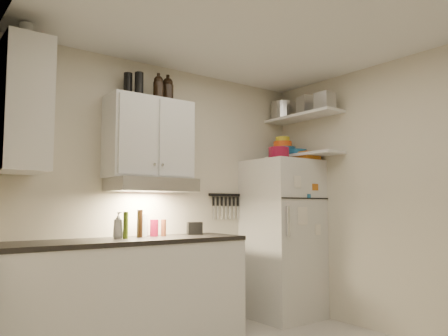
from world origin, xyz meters
TOP-DOWN VIEW (x-y plane):
  - ceiling at (0.00, 0.00)m, footprint 3.20×3.00m
  - back_wall at (0.00, 1.51)m, footprint 3.20×0.02m
  - left_wall at (-1.61, 0.00)m, footprint 0.02×3.00m
  - right_wall at (1.61, 0.00)m, footprint 0.02×3.00m
  - base_cabinet at (-0.55, 1.20)m, footprint 2.10×0.60m
  - countertop at (-0.55, 1.20)m, footprint 2.10×0.62m
  - upper_cabinet at (-0.30, 1.33)m, footprint 0.80×0.33m
  - side_cabinet at (-1.44, 1.20)m, footprint 0.33×0.55m
  - range_hood at (-0.30, 1.27)m, footprint 0.76×0.46m
  - fridge at (1.25, 1.16)m, footprint 0.70×0.68m
  - shelf_hi at (1.45, 1.02)m, footprint 0.30×0.95m
  - shelf_lo at (1.45, 1.02)m, footprint 0.30×0.95m
  - knife_strip at (0.70, 1.49)m, footprint 0.42×0.02m
  - dutch_oven at (1.10, 1.06)m, footprint 0.29×0.29m
  - book_stack at (1.44, 0.99)m, footprint 0.23×0.28m
  - spice_jar at (1.35, 1.14)m, footprint 0.08×0.08m
  - stock_pot at (1.47, 1.35)m, footprint 0.37×0.37m
  - tin_a at (1.46, 0.95)m, footprint 0.24×0.23m
  - tin_b at (1.38, 0.65)m, footprint 0.18×0.18m
  - bowl_teal at (1.42, 1.29)m, footprint 0.26×0.26m
  - bowl_orange at (1.39, 1.29)m, footprint 0.21×0.21m
  - bowl_yellow at (1.39, 1.29)m, footprint 0.16×0.16m
  - plates at (1.40, 1.07)m, footprint 0.22×0.22m
  - growler_a at (-0.24, 1.28)m, footprint 0.12×0.12m
  - growler_b at (-0.08, 1.38)m, footprint 0.14×0.14m
  - thermos_a at (-0.42, 1.32)m, footprint 0.10×0.10m
  - thermos_b at (-0.50, 1.38)m, footprint 0.09×0.09m
  - side_jar at (-1.43, 1.18)m, footprint 0.13×0.13m
  - soap_bottle at (-0.62, 1.25)m, footprint 0.13×0.13m
  - pepper_mill at (-0.16, 1.30)m, footprint 0.06×0.06m
  - oil_bottle at (-0.58, 1.20)m, footprint 0.05×0.05m
  - vinegar_bottle at (-0.41, 1.27)m, footprint 0.07×0.07m
  - clear_bottle at (-0.32, 1.36)m, footprint 0.08×0.08m
  - red_jar at (-0.24, 1.32)m, footprint 0.09×0.09m
  - caddy at (0.20, 1.31)m, footprint 0.17×0.15m

SIDE VIEW (x-z plane):
  - base_cabinet at x=-0.55m, z-range 0.00..0.88m
  - fridge at x=1.25m, z-range 0.00..1.70m
  - countertop at x=-0.55m, z-range 0.88..0.92m
  - caddy at x=0.20m, z-range 0.92..1.04m
  - pepper_mill at x=-0.16m, z-range 0.92..1.07m
  - red_jar at x=-0.24m, z-range 0.92..1.08m
  - clear_bottle at x=-0.32m, z-range 0.92..1.12m
  - oil_bottle at x=-0.58m, z-range 0.92..1.15m
  - vinegar_bottle at x=-0.41m, z-range 0.92..1.17m
  - soap_bottle at x=-0.62m, z-range 0.92..1.17m
  - back_wall at x=0.00m, z-range 0.00..2.60m
  - left_wall at x=-1.61m, z-range 0.00..2.60m
  - right_wall at x=1.61m, z-range 0.00..2.60m
  - knife_strip at x=0.70m, z-range 1.31..1.33m
  - range_hood at x=-0.30m, z-range 1.33..1.45m
  - book_stack at x=1.44m, z-range 1.70..1.79m
  - spice_jar at x=1.35m, z-range 1.70..1.80m
  - shelf_lo at x=1.45m, z-range 1.75..1.77m
  - dutch_oven at x=1.10m, z-range 1.70..1.83m
  - plates at x=1.40m, z-range 1.77..1.83m
  - upper_cabinet at x=-0.30m, z-range 1.45..2.20m
  - bowl_teal at x=1.42m, z-range 1.77..1.88m
  - bowl_orange at x=1.39m, z-range 1.88..1.94m
  - side_cabinet at x=-1.44m, z-range 1.45..2.45m
  - bowl_yellow at x=1.39m, z-range 1.94..2.00m
  - shelf_hi at x=1.45m, z-range 2.19..2.22m
  - tin_b at x=1.38m, z-range 2.21..2.38m
  - tin_a at x=1.46m, z-range 2.21..2.41m
  - thermos_b at x=-0.50m, z-range 2.20..2.43m
  - growler_a at x=-0.24m, z-range 2.20..2.43m
  - thermos_a at x=-0.42m, z-range 2.20..2.43m
  - stock_pot at x=1.47m, z-range 2.21..2.43m
  - growler_b at x=-0.08m, z-range 2.20..2.47m
  - side_jar at x=-1.43m, z-range 2.45..2.59m
  - ceiling at x=0.00m, z-range 2.60..2.62m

